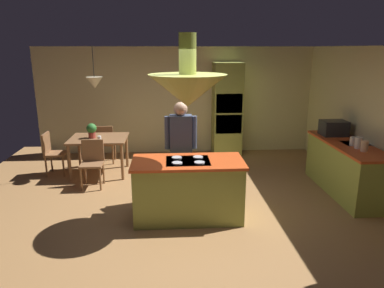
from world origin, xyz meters
name	(u,v)px	position (x,y,z in m)	size (l,w,h in m)	color
ground	(187,211)	(0.00, 0.00, 0.00)	(8.16, 8.16, 0.00)	#9E7042
wall_back	(180,101)	(0.00, 3.45, 1.27)	(6.80, 0.10, 2.55)	beige
wall_right	(381,125)	(3.25, 0.40, 1.27)	(0.10, 7.20, 2.55)	beige
kitchen_island	(188,189)	(0.00, -0.20, 0.46)	(1.65, 0.80, 0.93)	#939E42
counter_run_right	(346,168)	(2.84, 0.60, 0.47)	(0.73, 2.05, 0.91)	#939E42
oven_tower	(227,110)	(1.10, 3.04, 1.10)	(0.66, 0.62, 2.20)	#939E42
dining_table	(99,142)	(-1.70, 1.90, 0.66)	(1.13, 0.92, 0.76)	brown
person_at_island	(181,145)	(-0.08, 0.47, 0.96)	(0.53, 0.22, 1.68)	tan
range_hood	(188,89)	(0.00, -0.20, 1.96)	(1.10, 1.10, 1.00)	#939E42
pendant_light_over_table	(95,83)	(-1.70, 1.90, 1.86)	(0.32, 0.32, 0.82)	beige
chair_facing_island	(92,160)	(-1.70, 1.22, 0.50)	(0.40, 0.40, 0.87)	brown
chair_by_back_wall	(105,141)	(-1.70, 2.58, 0.50)	(0.40, 0.40, 0.87)	brown
chair_at_corner	(52,151)	(-2.64, 1.90, 0.50)	(0.40, 0.40, 0.87)	brown
potted_plant_on_table	(92,130)	(-1.82, 1.88, 0.93)	(0.20, 0.20, 0.30)	#99382D
cup_on_table	(99,138)	(-1.63, 1.67, 0.81)	(0.07, 0.07, 0.09)	white
canister_flour	(365,146)	(2.84, 0.10, 1.00)	(0.11, 0.11, 0.18)	#E0B78C
canister_sugar	(359,143)	(2.84, 0.28, 1.00)	(0.13, 0.13, 0.19)	silver
canister_tea	(353,141)	(2.84, 0.46, 0.98)	(0.11, 0.11, 0.15)	silver
microwave_on_counter	(334,128)	(2.84, 1.20, 1.05)	(0.46, 0.36, 0.28)	#232326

